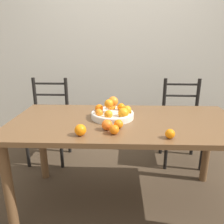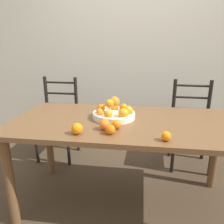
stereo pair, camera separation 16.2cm
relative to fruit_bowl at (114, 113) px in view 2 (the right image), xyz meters
The scene contains 11 objects.
ground_plane 0.81m from the fruit_bowl, 25.92° to the right, with size 12.00×12.00×0.00m, color #423323.
wall_back 1.54m from the fruit_bowl, 86.08° to the left, with size 8.00×0.06×2.60m.
dining_table 0.18m from the fruit_bowl, 25.92° to the right, with size 1.77×0.85×0.76m.
fruit_bowl is the anchor object (origin of this frame).
orange_loose_0 0.23m from the fruit_bowl, 78.42° to the right, with size 0.07×0.07×0.07m.
orange_loose_1 0.33m from the fruit_bowl, 86.61° to the right, with size 0.06×0.06×0.06m.
orange_loose_2 0.26m from the fruit_bowl, 96.93° to the right, with size 0.07×0.07×0.07m.
orange_loose_3 0.41m from the fruit_bowl, 118.90° to the right, with size 0.08×0.08×0.08m.
orange_loose_4 0.53m from the fruit_bowl, 46.05° to the right, with size 0.06×0.06×0.06m.
chair_left 1.10m from the fruit_bowl, 137.08° to the left, with size 0.42×0.40×0.95m.
chair_right 1.09m from the fruit_bowl, 43.05° to the left, with size 0.44×0.42×0.95m.
Camera 2 is at (0.11, -1.58, 1.32)m, focal length 35.00 mm.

